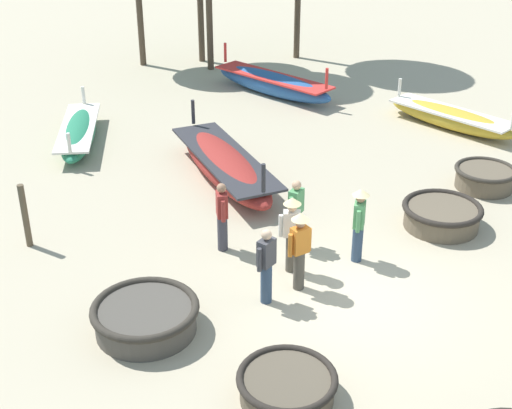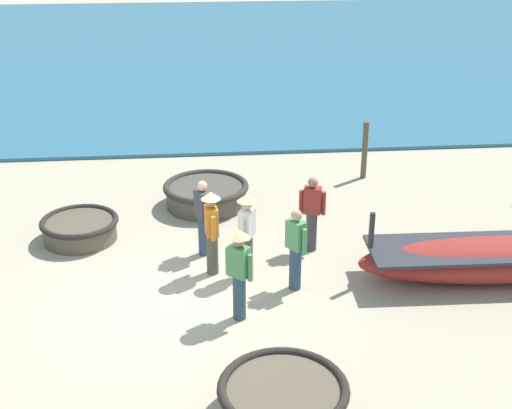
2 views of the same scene
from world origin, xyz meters
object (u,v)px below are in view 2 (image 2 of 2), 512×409
Objects in this scene: coracle_beside_post at (80,228)px; long_boat_ochre_hull at (497,259)px; fisherman_hauling at (247,230)px; fisherman_standing_right at (239,268)px; fisherman_with_hat at (203,216)px; mooring_post_mid_beach at (365,150)px; coracle_front_left at (206,194)px; fisherman_crouching at (312,212)px; coracle_nearest at (283,399)px; fisherman_by_coracle at (212,227)px; fisherman_standing_left at (296,247)px.

coracle_beside_post is 0.31× the size of long_boat_ochre_hull.
fisherman_standing_right is (1.43, -0.24, 0.00)m from fisherman_hauling.
fisherman_with_hat is (-1.42, -5.40, 0.43)m from long_boat_ochre_hull.
mooring_post_mid_beach reaches higher than long_boat_ochre_hull.
coracle_front_left is at bearing -174.59° from fisherman_standing_right.
long_boat_ochre_hull is (2.29, 7.94, 0.14)m from coracle_beside_post.
mooring_post_mid_beach is at bearing 152.76° from fisherman_crouching.
fisherman_hauling is 1.45m from fisherman_standing_right.
long_boat_ochre_hull is 3.58× the size of mooring_post_mid_beach.
mooring_post_mid_beach is at bearing 113.55° from coracle_beside_post.
long_boat_ochre_hull is 4.97m from fisherman_standing_right.
long_boat_ochre_hull is 3.33× the size of fisherman_crouching.
long_boat_ochre_hull is (-3.47, 4.42, 0.10)m from coracle_nearest.
fisherman_with_hat is at bearing -169.56° from fisherman_by_coracle.
long_boat_ochre_hull is 3.33× the size of fisherman_standing_left.
coracle_beside_post is 3.85m from fisherman_hauling.
fisherman_by_coracle is at bearing 10.44° from fisherman_with_hat.
fisherman_with_hat is (-0.78, -0.14, -0.12)m from fisherman_by_coracle.
fisherman_hauling is (3.29, 0.68, 0.65)m from coracle_front_left.
coracle_nearest is 5.07m from fisherman_crouching.
coracle_front_left is at bearing -168.24° from fisherman_hauling.
coracle_beside_post is 6.75m from coracle_nearest.
fisherman_standing_left is at bearing 21.61° from coracle_front_left.
coracle_beside_post is 1.02× the size of fisherman_with_hat.
coracle_front_left is at bearing 177.59° from fisherman_with_hat.
fisherman_with_hat is at bearing -47.38° from mooring_post_mid_beach.
long_boat_ochre_hull is (3.78, 5.30, 0.10)m from coracle_front_left.
fisherman_standing_right reaches higher than coracle_front_left.
coracle_nearest is 1.09× the size of fisherman_by_coracle.
fisherman_standing_right reaches higher than mooring_post_mid_beach.
fisherman_hauling and fisherman_standing_right have the same top height.
fisherman_with_hat is at bearing -168.76° from coracle_nearest.
mooring_post_mid_beach is at bearing 150.01° from fisherman_standing_right.
coracle_front_left is 1.17× the size of fisherman_by_coracle.
coracle_beside_post is 1.10× the size of mooring_post_mid_beach.
coracle_front_left is at bearing -70.57° from mooring_post_mid_beach.
fisherman_crouching is at bearing 124.54° from fisherman_hauling.
fisherman_standing_right is at bearing -50.17° from fisherman_standing_left.
mooring_post_mid_beach is (-2.89, 6.62, 0.47)m from coracle_beside_post.
coracle_beside_post is 0.96× the size of fisherman_by_coracle.
fisherman_with_hat is at bearing -132.44° from fisherman_standing_left.
fisherman_standing_left is 1.63m from fisherman_by_coracle.
mooring_post_mid_beach is at bearing 154.77° from fisherman_standing_left.
long_boat_ochre_hull is 3.33× the size of fisherman_with_hat.
fisherman_hauling is at bearing 170.57° from fisherman_standing_right.
fisherman_by_coracle is 1.00× the size of fisherman_standing_right.
coracle_front_left is 1.24× the size of fisherman_with_hat.
fisherman_with_hat is 0.94× the size of fisherman_hauling.
coracle_beside_post is 3.23m from fisherman_by_coracle.
coracle_beside_post is 1.02× the size of fisherman_crouching.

